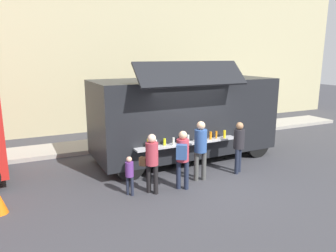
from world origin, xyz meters
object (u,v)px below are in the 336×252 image
at_px(trash_bin, 232,122).
at_px(customer_mid_with_backpack, 183,154).
at_px(child_near_queue, 130,172).
at_px(customer_front_ordering, 201,146).
at_px(customer_extra_browsing, 239,143).
at_px(customer_rear_waiting, 151,159).
at_px(food_truck_main, 185,116).

relative_size(trash_bin, customer_mid_with_backpack, 0.64).
relative_size(trash_bin, child_near_queue, 0.98).
xyz_separation_m(customer_front_ordering, customer_extra_browsing, (1.36, 0.02, -0.09)).
bearing_deg(customer_rear_waiting, customer_extra_browsing, -34.51).
relative_size(customer_front_ordering, customer_rear_waiting, 1.09).
relative_size(food_truck_main, customer_extra_browsing, 3.91).
bearing_deg(customer_front_ordering, customer_mid_with_backpack, 126.23).
bearing_deg(customer_extra_browsing, customer_mid_with_backpack, 66.94).
bearing_deg(customer_mid_with_backpack, trash_bin, -13.37).
relative_size(customer_mid_with_backpack, customer_rear_waiting, 1.01).
bearing_deg(customer_front_ordering, trash_bin, -33.69).
height_order(trash_bin, customer_rear_waiting, customer_rear_waiting).
height_order(trash_bin, customer_mid_with_backpack, customer_mid_with_backpack).
bearing_deg(customer_mid_with_backpack, child_near_queue, 113.25).
distance_m(food_truck_main, customer_rear_waiting, 3.14).
height_order(customer_rear_waiting, customer_extra_browsing, customer_rear_waiting).
xyz_separation_m(food_truck_main, customer_mid_with_backpack, (-1.32, -2.37, -0.53)).
bearing_deg(customer_rear_waiting, child_near_queue, 129.08).
relative_size(trash_bin, customer_rear_waiting, 0.64).
xyz_separation_m(food_truck_main, customer_extra_browsing, (0.80, -1.99, -0.57)).
height_order(trash_bin, child_near_queue, child_near_queue).
xyz_separation_m(customer_front_ordering, child_near_queue, (-2.15, -0.10, -0.42)).
bearing_deg(customer_extra_browsing, customer_rear_waiting, 61.47).
bearing_deg(food_truck_main, customer_front_ordering, -106.60).
distance_m(trash_bin, customer_rear_waiting, 7.44).
height_order(customer_mid_with_backpack, child_near_queue, customer_mid_with_backpack).
bearing_deg(customer_mid_with_backpack, customer_rear_waiting, 114.16).
bearing_deg(trash_bin, customer_extra_browsing, -124.17).
relative_size(customer_front_ordering, customer_extra_browsing, 1.10).
height_order(food_truck_main, customer_extra_browsing, food_truck_main).
xyz_separation_m(trash_bin, customer_front_ordering, (-4.28, -4.33, 0.53)).
bearing_deg(customer_front_ordering, customer_rear_waiting, 108.90).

